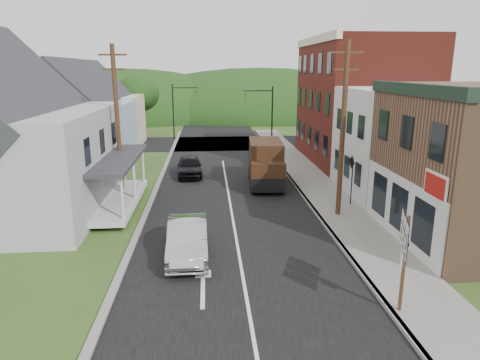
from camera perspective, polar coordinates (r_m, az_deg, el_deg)
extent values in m
plane|color=#2D4719|center=(19.22, -0.35, -8.79)|extent=(120.00, 120.00, 0.00)
cube|color=black|center=(28.65, -1.74, -0.83)|extent=(9.00, 90.00, 0.02)
cube|color=black|center=(45.26, -2.73, 4.91)|extent=(60.00, 9.00, 0.02)
cube|color=slate|center=(27.62, 10.78, -1.52)|extent=(2.80, 55.00, 0.15)
cube|color=slate|center=(27.30, 8.04, -1.59)|extent=(0.20, 55.00, 0.15)
cube|color=slate|center=(26.91, -11.49, -2.02)|extent=(0.30, 55.00, 0.12)
cube|color=silver|center=(28.38, 21.98, 4.68)|extent=(8.00, 7.00, 6.50)
cube|color=maroon|center=(36.88, 15.77, 10.00)|extent=(8.00, 12.00, 10.00)
cube|color=#A3A6A8|center=(26.40, -28.37, 2.19)|extent=(10.00, 12.00, 5.50)
cube|color=#9CB0D5|center=(36.31, -20.01, 5.63)|extent=(7.00, 8.00, 5.00)
cube|color=beige|center=(45.08, -17.63, 7.42)|extent=(7.00, 8.00, 5.00)
cylinder|color=#472D19|center=(22.38, 13.53, 6.17)|extent=(0.26, 0.26, 9.00)
cube|color=#472D19|center=(22.18, 14.15, 16.18)|extent=(1.60, 0.10, 0.10)
cube|color=#472D19|center=(22.16, 14.01, 14.12)|extent=(1.20, 0.10, 0.10)
cylinder|color=#472D19|center=(26.32, -16.01, 7.23)|extent=(0.26, 0.26, 9.00)
cube|color=#472D19|center=(26.14, -16.63, 15.72)|extent=(1.60, 0.10, 0.10)
cube|color=#472D19|center=(26.13, -16.50, 13.98)|extent=(1.20, 0.10, 0.10)
cylinder|color=black|center=(41.82, 4.29, 8.23)|extent=(0.14, 0.14, 6.00)
cylinder|color=black|center=(41.42, 2.41, 11.81)|extent=(2.80, 0.10, 0.10)
imported|color=olive|center=(41.34, 0.71, 10.84)|extent=(0.16, 0.20, 1.00)
cylinder|color=black|center=(48.46, -8.89, 8.98)|extent=(0.14, 0.14, 6.00)
cylinder|color=black|center=(48.19, -7.32, 12.10)|extent=(2.80, 0.10, 0.10)
imported|color=olive|center=(48.18, -5.84, 11.31)|extent=(0.16, 0.20, 1.00)
cylinder|color=#382616|center=(50.52, -13.29, 7.80)|extent=(0.36, 0.36, 3.92)
ellipsoid|color=black|center=(50.27, -13.48, 11.13)|extent=(4.80, 4.80, 4.08)
ellipsoid|color=black|center=(73.00, -3.39, 8.61)|extent=(90.00, 30.00, 16.00)
imported|color=#B5B6BA|center=(18.11, -6.99, -7.79)|extent=(1.74, 4.67, 1.53)
imported|color=black|center=(31.43, -6.75, 1.83)|extent=(1.97, 4.36, 1.45)
cube|color=black|center=(29.02, 3.41, 2.63)|extent=(2.38, 4.19, 2.67)
cube|color=black|center=(26.79, 3.74, 0.60)|extent=(2.21, 1.61, 1.75)
cube|color=black|center=(26.80, 3.74, 2.22)|extent=(2.00, 1.23, 0.05)
cube|color=black|center=(26.15, 3.85, -0.80)|extent=(2.03, 0.27, 0.83)
cylinder|color=black|center=(27.01, 1.65, -0.88)|extent=(0.31, 0.84, 0.83)
cylinder|color=black|center=(27.16, 5.74, -0.86)|extent=(0.31, 0.84, 0.83)
cylinder|color=black|center=(30.58, 1.40, 0.97)|extent=(0.31, 0.84, 0.83)
cylinder|color=black|center=(30.70, 5.01, 0.98)|extent=(0.31, 0.84, 0.83)
cube|color=#472D19|center=(14.49, 21.02, -10.44)|extent=(0.13, 0.13, 3.18)
cube|color=black|center=(14.10, 21.17, -6.73)|extent=(0.63, 1.73, 0.07)
cube|color=white|center=(13.36, 21.44, -6.06)|extent=(0.18, 0.48, 0.20)
cube|color=white|center=(13.51, 21.28, -7.68)|extent=(0.20, 0.52, 0.50)
cube|color=white|center=(13.66, 21.12, -9.28)|extent=(0.18, 0.48, 0.25)
cube|color=white|center=(13.96, 21.17, -5.16)|extent=(0.18, 0.48, 0.20)
cube|color=white|center=(14.10, 21.02, -6.72)|extent=(0.20, 0.52, 0.50)
cube|color=white|center=(14.24, 20.87, -8.26)|extent=(0.18, 0.48, 0.25)
cube|color=white|center=(14.56, 20.92, -4.33)|extent=(0.18, 0.48, 0.20)
cube|color=white|center=(14.69, 20.78, -5.84)|extent=(0.20, 0.52, 0.50)
cube|color=white|center=(14.83, 20.63, -7.32)|extent=(0.18, 0.48, 0.25)
cube|color=white|center=(14.44, 20.69, -10.09)|extent=(0.15, 0.39, 0.50)
cylinder|color=black|center=(24.80, 14.68, -0.20)|extent=(0.07, 0.07, 2.69)
cube|color=black|center=(24.52, 14.68, 2.33)|extent=(0.08, 0.79, 0.79)
cube|color=#FFB60D|center=(24.53, 14.72, 2.33)|extent=(0.08, 0.71, 0.71)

